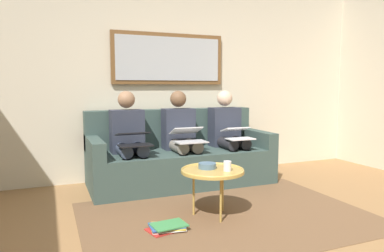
{
  "coord_description": "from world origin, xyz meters",
  "views": [
    {
      "loc": [
        1.49,
        1.97,
        1.18
      ],
      "look_at": [
        0.0,
        -1.7,
        0.75
      ],
      "focal_mm": 33.32,
      "sensor_mm": 36.0,
      "label": 1
    }
  ],
  "objects_px": {
    "person_left": "(228,132)",
    "framed_mirror": "(169,59)",
    "laptop_black": "(134,139)",
    "cup": "(227,166)",
    "person_right": "(129,137)",
    "person_middle": "(181,135)",
    "magazine_stack": "(167,227)",
    "laptop_white": "(238,133)",
    "laptop_silver": "(188,135)",
    "coffee_table": "(212,171)",
    "couch": "(179,158)",
    "bowl": "(207,166)"
  },
  "relations": [
    {
      "from": "laptop_silver",
      "to": "laptop_black",
      "type": "xyz_separation_m",
      "value": [
        0.64,
        0.02,
        -0.0
      ]
    },
    {
      "from": "cup",
      "to": "laptop_silver",
      "type": "height_order",
      "value": "laptop_silver"
    },
    {
      "from": "cup",
      "to": "magazine_stack",
      "type": "xyz_separation_m",
      "value": [
        0.59,
        0.06,
        -0.45
      ]
    },
    {
      "from": "framed_mirror",
      "to": "cup",
      "type": "distance_m",
      "value": 2.01
    },
    {
      "from": "person_left",
      "to": "person_right",
      "type": "bearing_deg",
      "value": 0.0
    },
    {
      "from": "cup",
      "to": "laptop_black",
      "type": "relative_size",
      "value": 0.25
    },
    {
      "from": "bowl",
      "to": "laptop_black",
      "type": "distance_m",
      "value": 0.98
    },
    {
      "from": "framed_mirror",
      "to": "coffee_table",
      "type": "xyz_separation_m",
      "value": [
        0.12,
        1.61,
        -1.13
      ]
    },
    {
      "from": "framed_mirror",
      "to": "person_middle",
      "type": "relative_size",
      "value": 1.32
    },
    {
      "from": "cup",
      "to": "bowl",
      "type": "distance_m",
      "value": 0.2
    },
    {
      "from": "laptop_silver",
      "to": "couch",
      "type": "bearing_deg",
      "value": -90.0
    },
    {
      "from": "cup",
      "to": "bowl",
      "type": "height_order",
      "value": "cup"
    },
    {
      "from": "cup",
      "to": "person_middle",
      "type": "relative_size",
      "value": 0.08
    },
    {
      "from": "framed_mirror",
      "to": "bowl",
      "type": "bearing_deg",
      "value": 84.57
    },
    {
      "from": "bowl",
      "to": "person_right",
      "type": "height_order",
      "value": "person_right"
    },
    {
      "from": "framed_mirror",
      "to": "coffee_table",
      "type": "relative_size",
      "value": 2.61
    },
    {
      "from": "framed_mirror",
      "to": "laptop_white",
      "type": "bearing_deg",
      "value": 132.23
    },
    {
      "from": "coffee_table",
      "to": "couch",
      "type": "bearing_deg",
      "value": -95.82
    },
    {
      "from": "couch",
      "to": "person_left",
      "type": "bearing_deg",
      "value": 173.87
    },
    {
      "from": "framed_mirror",
      "to": "laptop_white",
      "type": "xyz_separation_m",
      "value": [
        -0.64,
        0.71,
        -0.93
      ]
    },
    {
      "from": "framed_mirror",
      "to": "coffee_table",
      "type": "bearing_deg",
      "value": 85.58
    },
    {
      "from": "person_left",
      "to": "framed_mirror",
      "type": "bearing_deg",
      "value": -35.53
    },
    {
      "from": "couch",
      "to": "magazine_stack",
      "type": "xyz_separation_m",
      "value": [
        0.61,
        1.37,
        -0.28
      ]
    },
    {
      "from": "couch",
      "to": "laptop_black",
      "type": "relative_size",
      "value": 6.18
    },
    {
      "from": "couch",
      "to": "laptop_black",
      "type": "xyz_separation_m",
      "value": [
        0.64,
        0.32,
        0.32
      ]
    },
    {
      "from": "couch",
      "to": "framed_mirror",
      "type": "relative_size",
      "value": 1.46
    },
    {
      "from": "framed_mirror",
      "to": "magazine_stack",
      "type": "distance_m",
      "value": 2.41
    },
    {
      "from": "coffee_table",
      "to": "person_middle",
      "type": "bearing_deg",
      "value": -96.17
    },
    {
      "from": "cup",
      "to": "person_right",
      "type": "relative_size",
      "value": 0.08
    },
    {
      "from": "laptop_white",
      "to": "laptop_silver",
      "type": "distance_m",
      "value": 0.64
    },
    {
      "from": "cup",
      "to": "person_right",
      "type": "xyz_separation_m",
      "value": [
        0.62,
        -1.24,
        0.13
      ]
    },
    {
      "from": "person_left",
      "to": "laptop_black",
      "type": "distance_m",
      "value": 1.3
    },
    {
      "from": "cup",
      "to": "person_middle",
      "type": "xyz_separation_m",
      "value": [
        -0.02,
        -1.24,
        0.13
      ]
    },
    {
      "from": "person_middle",
      "to": "person_right",
      "type": "height_order",
      "value": "same"
    },
    {
      "from": "framed_mirror",
      "to": "person_middle",
      "type": "distance_m",
      "value": 1.05
    },
    {
      "from": "framed_mirror",
      "to": "person_middle",
      "type": "bearing_deg",
      "value": 90.0
    },
    {
      "from": "bowl",
      "to": "laptop_black",
      "type": "xyz_separation_m",
      "value": [
        0.49,
        -0.83,
        0.17
      ]
    },
    {
      "from": "person_middle",
      "to": "magazine_stack",
      "type": "xyz_separation_m",
      "value": [
        0.61,
        1.3,
        -0.58
      ]
    },
    {
      "from": "cup",
      "to": "magazine_stack",
      "type": "height_order",
      "value": "cup"
    },
    {
      "from": "couch",
      "to": "laptop_white",
      "type": "distance_m",
      "value": 0.78
    },
    {
      "from": "person_middle",
      "to": "laptop_silver",
      "type": "distance_m",
      "value": 0.23
    },
    {
      "from": "person_left",
      "to": "laptop_white",
      "type": "xyz_separation_m",
      "value": [
        0.0,
        0.25,
        0.01
      ]
    },
    {
      "from": "coffee_table",
      "to": "person_right",
      "type": "distance_m",
      "value": 1.27
    },
    {
      "from": "framed_mirror",
      "to": "laptop_black",
      "type": "height_order",
      "value": "framed_mirror"
    },
    {
      "from": "framed_mirror",
      "to": "person_right",
      "type": "relative_size",
      "value": 1.32
    },
    {
      "from": "bowl",
      "to": "magazine_stack",
      "type": "bearing_deg",
      "value": 25.56
    },
    {
      "from": "laptop_silver",
      "to": "magazine_stack",
      "type": "bearing_deg",
      "value": 60.41
    },
    {
      "from": "magazine_stack",
      "to": "bowl",
      "type": "bearing_deg",
      "value": -154.44
    },
    {
      "from": "person_left",
      "to": "magazine_stack",
      "type": "bearing_deg",
      "value": 46.24
    },
    {
      "from": "couch",
      "to": "laptop_black",
      "type": "distance_m",
      "value": 0.78
    }
  ]
}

